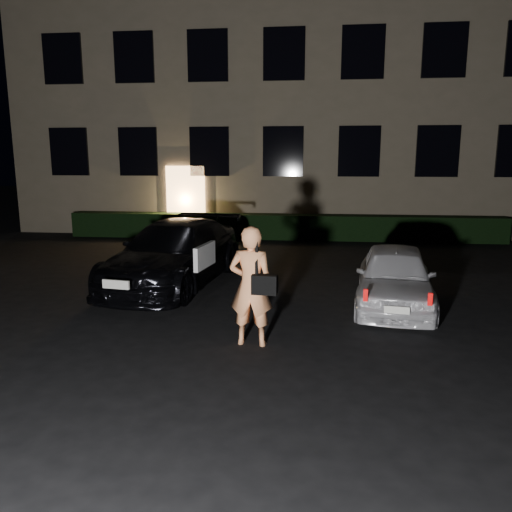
# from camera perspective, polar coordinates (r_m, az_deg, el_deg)

# --- Properties ---
(ground) EXTENTS (80.00, 80.00, 0.00)m
(ground) POSITION_cam_1_polar(r_m,az_deg,el_deg) (7.37, -2.17, -11.15)
(ground) COLOR black
(ground) RESTS_ON ground
(building) EXTENTS (20.00, 8.11, 12.00)m
(building) POSITION_cam_1_polar(r_m,az_deg,el_deg) (21.99, 3.84, 19.55)
(building) COLOR #706550
(building) RESTS_ON ground
(hedge) EXTENTS (15.00, 0.70, 0.85)m
(hedge) POSITION_cam_1_polar(r_m,az_deg,el_deg) (17.44, 2.93, 3.36)
(hedge) COLOR black
(hedge) RESTS_ON ground
(sedan) EXTENTS (2.66, 5.07, 1.40)m
(sedan) POSITION_cam_1_polar(r_m,az_deg,el_deg) (11.25, -9.28, 0.30)
(sedan) COLOR black
(sedan) RESTS_ON ground
(hatch) EXTENTS (1.83, 3.61, 1.18)m
(hatch) POSITION_cam_1_polar(r_m,az_deg,el_deg) (9.79, 15.56, -2.28)
(hatch) COLOR silver
(hatch) RESTS_ON ground
(man) EXTENTS (0.76, 0.49, 1.83)m
(man) POSITION_cam_1_polar(r_m,az_deg,el_deg) (7.46, -0.53, -3.45)
(man) COLOR #FFA064
(man) RESTS_ON ground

